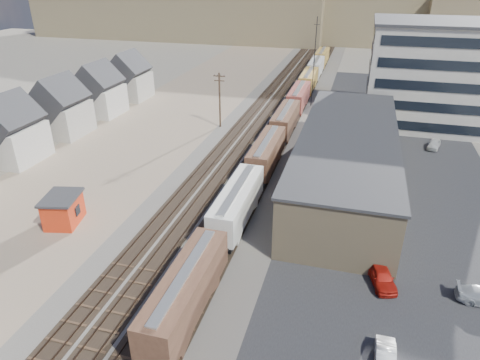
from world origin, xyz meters
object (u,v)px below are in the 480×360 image
(utility_pole_north, at_px, (220,99))
(maintenance_shed, at_px, (63,209))
(parked_car_blue, at_px, (410,112))
(freight_train, at_px, (293,107))
(parked_car_white, at_px, (385,359))
(parked_car_red, at_px, (382,276))

(utility_pole_north, relative_size, maintenance_shed, 1.82)
(maintenance_shed, relative_size, parked_car_blue, 1.02)
(freight_train, xyz_separation_m, utility_pole_north, (-12.30, -6.62, 2.50))
(utility_pole_north, relative_size, parked_car_white, 2.45)
(parked_car_blue, bearing_deg, maintenance_shed, -150.34)
(parked_car_red, relative_size, parked_car_blue, 0.89)
(maintenance_shed, bearing_deg, parked_car_red, -1.89)
(maintenance_shed, distance_m, parked_car_blue, 67.51)
(maintenance_shed, bearing_deg, parked_car_white, -16.99)
(freight_train, relative_size, parked_car_white, 29.30)
(utility_pole_north, relative_size, parked_car_red, 2.10)
(utility_pole_north, bearing_deg, parked_car_red, -53.31)
(freight_train, height_order, maintenance_shed, freight_train)
(freight_train, xyz_separation_m, parked_car_blue, (22.03, 10.22, -2.05))
(parked_car_red, bearing_deg, maintenance_shed, 161.79)
(maintenance_shed, bearing_deg, utility_pole_north, 79.27)
(freight_train, distance_m, parked_car_blue, 24.37)
(parked_car_blue, bearing_deg, parked_car_white, -118.06)
(freight_train, xyz_separation_m, parked_car_red, (15.82, -44.36, -1.98))
(freight_train, xyz_separation_m, maintenance_shed, (-19.23, -43.20, -1.00))
(utility_pole_north, xyz_separation_m, parked_car_blue, (34.33, 16.84, -4.55))
(maintenance_shed, relative_size, parked_car_white, 1.34)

